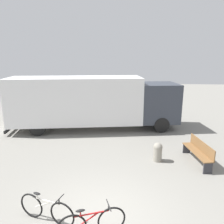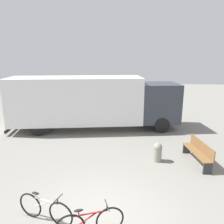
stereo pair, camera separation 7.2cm
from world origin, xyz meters
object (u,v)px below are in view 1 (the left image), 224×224
(delivery_truck, at_px, (92,101))
(park_bench, at_px, (199,151))
(bollard_near_bench, at_px, (158,151))
(bicycle_middle, at_px, (92,223))
(bicycle_near, at_px, (46,209))

(delivery_truck, xyz_separation_m, park_bench, (4.97, -3.90, -1.18))
(bollard_near_bench, bearing_deg, bicycle_middle, -116.25)
(delivery_truck, height_order, bollard_near_bench, delivery_truck)
(delivery_truck, bearing_deg, bicycle_near, -98.65)
(bicycle_middle, bearing_deg, bollard_near_bench, 43.58)
(park_bench, bearing_deg, bollard_near_bench, 80.24)
(bicycle_middle, bearing_deg, delivery_truck, 79.27)
(bollard_near_bench, bearing_deg, bicycle_near, -131.38)
(bicycle_near, height_order, bicycle_middle, same)
(delivery_truck, relative_size, bicycle_middle, 6.32)
(park_bench, xyz_separation_m, bicycle_middle, (-3.64, -4.09, -0.13))
(park_bench, xyz_separation_m, bollard_near_bench, (-1.63, -0.01, -0.08))
(bicycle_near, xyz_separation_m, bollard_near_bench, (3.26, 3.70, 0.05))
(park_bench, xyz_separation_m, bicycle_near, (-4.89, -3.71, -0.13))
(bicycle_near, height_order, bollard_near_bench, bicycle_near)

